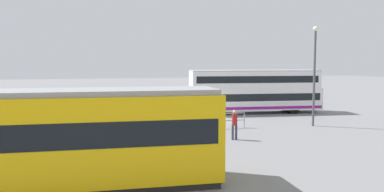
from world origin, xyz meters
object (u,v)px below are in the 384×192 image
Objects in this scene: pedestrian_crossing at (235,123)px; double_decker_bus at (254,91)px; street_lamp at (314,68)px; tram_yellow at (31,139)px; info_sign at (121,110)px; pedestrian_near_railing at (195,118)px.

double_decker_bus is at bearing -121.30° from pedestrian_crossing.
street_lamp is (-7.32, -2.85, 3.11)m from pedestrian_crossing.
info_sign is at bearing -112.75° from tram_yellow.
pedestrian_crossing reaches higher than pedestrian_near_railing.
pedestrian_crossing is at bearing 21.28° from street_lamp.
tram_yellow reaches higher than pedestrian_near_railing.
pedestrian_near_railing is at bearing -2.30° from street_lamp.
pedestrian_crossing is 8.45m from street_lamp.
street_lamp reaches higher than pedestrian_crossing.
pedestrian_crossing is 0.25× the size of street_lamp.
info_sign reaches higher than pedestrian_near_railing.
pedestrian_crossing is 0.78× the size of info_sign.
info_sign is (-4.18, -9.97, -0.30)m from tram_yellow.
pedestrian_near_railing is at bearing -65.54° from pedestrian_crossing.
info_sign is at bearing -30.62° from pedestrian_crossing.
double_decker_bus is 14.31m from info_sign.
pedestrian_near_railing is 0.90× the size of pedestrian_crossing.
tram_yellow is at bearing 27.20° from street_lamp.
pedestrian_near_railing is (-8.97, -9.47, -0.96)m from tram_yellow.
double_decker_bus is 7.96m from street_lamp.
street_lamp is (-0.96, 7.60, 2.14)m from double_decker_bus.
double_decker_bus is 23.69m from tram_yellow.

